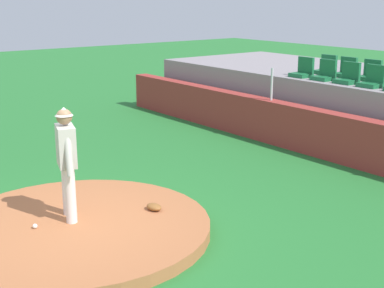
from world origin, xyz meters
TOP-DOWN VIEW (x-y plane):
  - ground_plane at (0.00, 0.00)m, footprint 60.00×60.00m
  - pitchers_mound at (0.00, 0.00)m, footprint 4.17×4.17m
  - pitcher at (-0.23, 0.00)m, footprint 0.83×0.40m
  - baseball at (-0.18, -0.60)m, footprint 0.07×0.07m
  - fielding_glove at (0.29, 1.24)m, footprint 0.32×0.23m
  - brick_barrier at (0.00, 6.45)m, footprint 16.61×0.40m
  - fence_post_left at (-2.21, 6.45)m, footprint 0.06×0.06m
  - stadium_chair_0 at (-2.08, 7.45)m, footprint 0.48×0.44m
  - stadium_chair_1 at (-1.38, 7.46)m, footprint 0.48×0.44m
  - stadium_chair_2 at (-0.70, 7.47)m, footprint 0.48×0.44m
  - stadium_chair_3 at (-0.02, 7.46)m, footprint 0.48×0.44m
  - stadium_chair_7 at (-2.09, 8.37)m, footprint 0.48×0.44m
  - stadium_chair_8 at (-1.42, 8.34)m, footprint 0.48×0.44m
  - stadium_chair_9 at (-0.69, 8.33)m, footprint 0.48×0.44m

SIDE VIEW (x-z plane):
  - ground_plane at x=0.00m, z-range 0.00..0.00m
  - pitchers_mound at x=0.00m, z-range 0.00..0.19m
  - baseball at x=-0.18m, z-range 0.19..0.26m
  - fielding_glove at x=0.29m, z-range 0.19..0.30m
  - brick_barrier at x=0.00m, z-range 0.00..1.07m
  - pitcher at x=-0.23m, z-range 0.33..2.13m
  - fence_post_left at x=-2.21m, z-range 1.07..1.88m
  - stadium_chair_0 at x=-2.08m, z-range 1.50..2.00m
  - stadium_chair_1 at x=-1.38m, z-range 1.50..2.00m
  - stadium_chair_2 at x=-0.70m, z-range 1.50..2.00m
  - stadium_chair_3 at x=-0.02m, z-range 1.50..2.00m
  - stadium_chair_7 at x=-2.09m, z-range 1.50..2.00m
  - stadium_chair_8 at x=-1.42m, z-range 1.50..2.00m
  - stadium_chair_9 at x=-0.69m, z-range 1.50..2.00m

